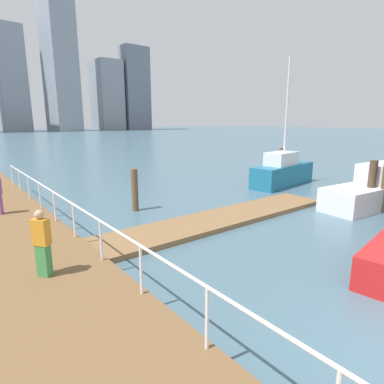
{
  "coord_description": "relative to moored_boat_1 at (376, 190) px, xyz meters",
  "views": [
    {
      "loc": [
        -6.01,
        -0.47,
        3.89
      ],
      "look_at": [
        0.46,
        7.81,
        1.52
      ],
      "focal_mm": 29.96,
      "sensor_mm": 36.0,
      "label": 1
    }
  ],
  "objects": [
    {
      "name": "skyline_tower_5",
      "position": [
        39.38,
        119.26,
        12.41
      ],
      "size": [
        9.26,
        13.37,
        26.28
      ],
      "primitive_type": "cube",
      "rotation": [
        0.0,
        0.0,
        -0.01
      ],
      "color": "#8C939E",
      "rests_on": "ground_plane"
    },
    {
      "name": "pedestrian_2",
      "position": [
        -14.0,
        1.26,
        0.46
      ],
      "size": [
        0.39,
        0.42,
        1.56
      ],
      "color": "#3F8C4C",
      "rests_on": "boardwalk"
    },
    {
      "name": "boardwalk_railing",
      "position": [
        -12.64,
        2.29,
        0.53
      ],
      "size": [
        0.06,
        22.6,
        1.08
      ],
      "color": "white",
      "rests_on": "boardwalk"
    },
    {
      "name": "moored_boat_2",
      "position": [
        0.58,
        5.59,
        0.09
      ],
      "size": [
        5.12,
        2.09,
        7.36
      ],
      "color": "#1E6B8C",
      "rests_on": "ground_plane"
    },
    {
      "name": "dock_piling_4",
      "position": [
        -0.94,
        -0.69,
        0.39
      ],
      "size": [
        0.27,
        0.27,
        2.25
      ],
      "primitive_type": "cylinder",
      "color": "brown",
      "rests_on": "ground_plane"
    },
    {
      "name": "floating_dock",
      "position": [
        -7.35,
        2.67,
        -0.65
      ],
      "size": [
        11.27,
        2.0,
        0.18
      ],
      "primitive_type": "cube",
      "color": "olive",
      "rests_on": "ground_plane"
    },
    {
      "name": "dock_piling_1",
      "position": [
        -1.03,
        -0.21,
        0.37
      ],
      "size": [
        0.33,
        0.33,
        2.21
      ],
      "primitive_type": "cylinder",
      "color": "#473826",
      "rests_on": "ground_plane"
    },
    {
      "name": "skyline_tower_4",
      "position": [
        20.2,
        112.73,
        34.81
      ],
      "size": [
        9.12,
        13.42,
        71.1
      ],
      "primitive_type": "cube",
      "rotation": [
        0.0,
        0.0,
        0.06
      ],
      "color": "#8C939E",
      "rests_on": "ground_plane"
    },
    {
      "name": "skyline_tower_3",
      "position": [
        6.42,
        122.44,
        16.54
      ],
      "size": [
        9.12,
        10.74,
        34.55
      ],
      "primitive_type": "cube",
      "rotation": [
        0.0,
        0.0,
        0.07
      ],
      "color": "#8C939E",
      "rests_on": "ground_plane"
    },
    {
      "name": "ground_plane",
      "position": [
        -9.49,
        14.35,
        -0.74
      ],
      "size": [
        300.0,
        300.0,
        0.0
      ],
      "primitive_type": "plane",
      "color": "#476675"
    },
    {
      "name": "dock_piling_3",
      "position": [
        2.06,
        6.84,
        0.31
      ],
      "size": [
        0.27,
        0.27,
        2.1
      ],
      "primitive_type": "cylinder",
      "color": "brown",
      "rests_on": "ground_plane"
    },
    {
      "name": "moored_boat_1",
      "position": [
        0.0,
        0.0,
        0.0
      ],
      "size": [
        5.98,
        2.27,
        1.93
      ],
      "color": "white",
      "rests_on": "ground_plane"
    },
    {
      "name": "dock_piling_5",
      "position": [
        -9.13,
        6.07,
        0.19
      ],
      "size": [
        0.29,
        0.29,
        1.85
      ],
      "primitive_type": "cylinder",
      "color": "brown",
      "rests_on": "ground_plane"
    },
    {
      "name": "skyline_tower_6",
      "position": [
        50.14,
        115.31,
        15.4
      ],
      "size": [
        10.94,
        6.91,
        32.26
      ],
      "primitive_type": "cube",
      "rotation": [
        0.0,
        0.0,
        0.04
      ],
      "color": "slate",
      "rests_on": "ground_plane"
    }
  ]
}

